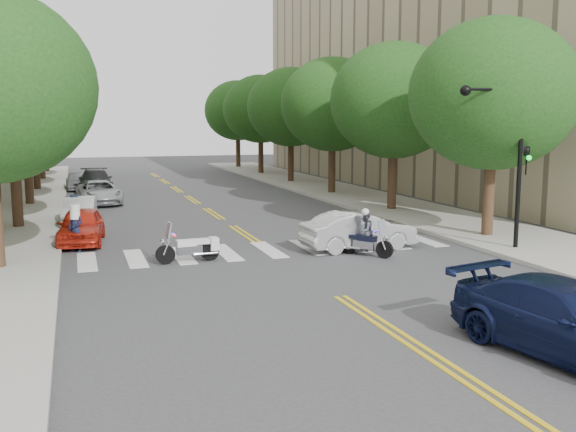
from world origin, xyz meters
name	(u,v)px	position (x,y,z in m)	size (l,w,h in m)	color
ground	(340,297)	(0.00, 0.00, 0.00)	(140.00, 140.00, 0.00)	#38383A
sidewalk_left	(16,205)	(-9.50, 22.00, 0.07)	(5.00, 60.00, 0.15)	#9E9991
sidewalk_right	(342,193)	(9.50, 22.00, 0.07)	(5.00, 60.00, 0.15)	#9E9991
building_right	(527,34)	(26.00, 26.00, 11.00)	(26.00, 44.00, 22.00)	tan
tree_l_1	(11,96)	(-8.80, 14.00, 5.55)	(6.40, 6.40, 8.45)	#382316
tree_l_2	(24,102)	(-8.80, 22.00, 5.55)	(6.40, 6.40, 8.45)	#382316
tree_l_3	(33,105)	(-8.80, 30.00, 5.55)	(6.40, 6.40, 8.45)	#382316
tree_l_4	(39,108)	(-8.80, 38.00, 5.55)	(6.40, 6.40, 8.45)	#382316
tree_l_5	(43,110)	(-8.80, 46.00, 5.55)	(6.40, 6.40, 8.45)	#382316
tree_r_0	(493,94)	(8.80, 6.00, 5.55)	(6.40, 6.40, 8.45)	#382316
tree_r_1	(394,101)	(8.80, 14.00, 5.55)	(6.40, 6.40, 8.45)	#382316
tree_r_2	(333,105)	(8.80, 22.00, 5.55)	(6.40, 6.40, 8.45)	#382316
tree_r_3	(291,107)	(8.80, 30.00, 5.55)	(6.40, 6.40, 8.45)	#382316
tree_r_4	(261,109)	(8.80, 38.00, 5.55)	(6.40, 6.40, 8.45)	#382316
tree_r_5	(238,111)	(8.80, 46.00, 5.55)	(6.40, 6.40, 8.45)	#382316
traffic_signal_pole	(509,146)	(7.72, 3.50, 3.72)	(2.82, 0.42, 6.00)	black
motorcycle_police	(364,235)	(2.80, 4.54, 0.73)	(1.38, 1.74, 1.63)	black
motorcycle_parked	(193,248)	(-2.88, 5.41, 0.47)	(2.10, 0.57, 1.35)	black
officer_standing	(76,229)	(-6.50, 8.28, 0.81)	(0.59, 0.39, 1.62)	black
convertible	(359,230)	(3.11, 5.59, 0.68)	(1.45, 4.15, 1.37)	silver
sedan_blue	(570,321)	(2.50, -5.42, 0.73)	(2.04, 5.03, 1.46)	#0D1436
parked_car_a	(81,226)	(-6.30, 9.93, 0.67)	(1.57, 3.91, 1.33)	red
parked_car_b	(80,211)	(-6.30, 14.50, 0.61)	(1.30, 3.71, 1.22)	#B9B9B9
parked_car_c	(99,192)	(-5.20, 21.78, 0.64)	(2.12, 4.60, 1.28)	#A0A3A7
parked_car_d	(95,181)	(-5.20, 27.85, 0.74)	(2.06, 5.07, 1.47)	black
parked_car_e	(77,181)	(-6.30, 29.82, 0.61)	(1.44, 3.58, 1.22)	gray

